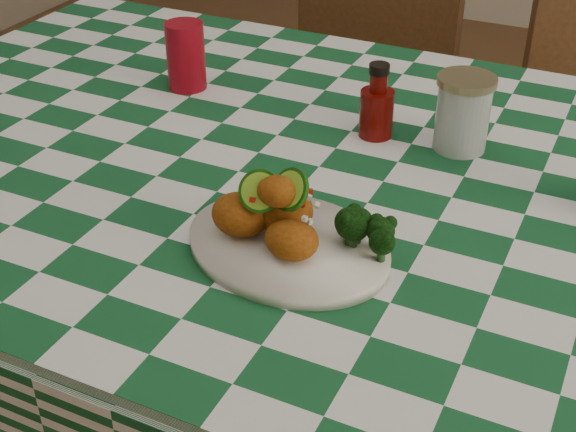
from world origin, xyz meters
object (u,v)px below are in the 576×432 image
at_px(mason_jar, 463,113).
at_px(red_tumbler, 186,56).
at_px(plate, 288,246).
at_px(wooden_chair_left, 340,127).
at_px(fried_chicken_pile, 281,208).
at_px(ketchup_bottle, 377,101).
at_px(dining_table, 314,360).

bearing_deg(mason_jar, red_tumbler, 178.29).
bearing_deg(plate, wooden_chair_left, 107.99).
bearing_deg(plate, fried_chicken_pile, -180.00).
bearing_deg(ketchup_bottle, dining_table, -106.73).
relative_size(red_tumbler, wooden_chair_left, 0.13).
height_order(dining_table, wooden_chair_left, wooden_chair_left).
xyz_separation_m(plate, fried_chicken_pile, (-0.01, -0.00, 0.05)).
xyz_separation_m(dining_table, ketchup_bottle, (0.04, 0.13, 0.45)).
xyz_separation_m(dining_table, fried_chicken_pile, (0.04, -0.22, 0.46)).
distance_m(fried_chicken_pile, ketchup_bottle, 0.35).
xyz_separation_m(red_tumbler, wooden_chair_left, (0.08, 0.55, -0.37)).
bearing_deg(wooden_chair_left, fried_chicken_pile, -68.83).
relative_size(plate, red_tumbler, 2.28).
distance_m(red_tumbler, mason_jar, 0.50).
bearing_deg(ketchup_bottle, fried_chicken_pile, -89.44).
distance_m(plate, mason_jar, 0.39).
bearing_deg(ketchup_bottle, wooden_chair_left, 116.50).
relative_size(dining_table, mason_jar, 13.94).
distance_m(plate, fried_chicken_pile, 0.06).
relative_size(fried_chicken_pile, wooden_chair_left, 0.15).
bearing_deg(mason_jar, plate, -107.94).
distance_m(red_tumbler, wooden_chair_left, 0.67).
relative_size(red_tumbler, ketchup_bottle, 0.98).
bearing_deg(dining_table, mason_jar, 40.86).
bearing_deg(wooden_chair_left, plate, -68.28).
height_order(red_tumbler, mason_jar, same).
height_order(dining_table, plate, plate).
height_order(red_tumbler, wooden_chair_left, wooden_chair_left).
height_order(plate, wooden_chair_left, wooden_chair_left).
relative_size(plate, wooden_chair_left, 0.29).
bearing_deg(plate, ketchup_bottle, 92.16).
bearing_deg(fried_chicken_pile, mason_jar, 70.69).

